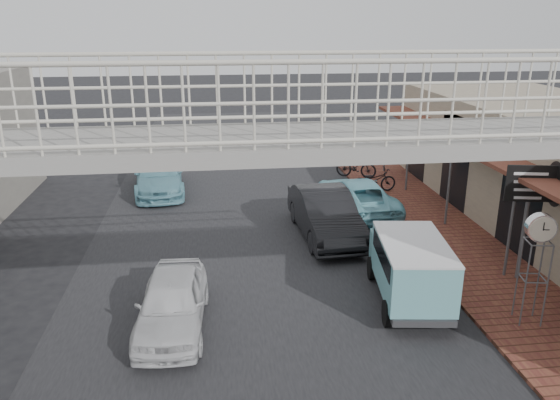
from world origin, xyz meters
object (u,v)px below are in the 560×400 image
object	(u,v)px
motorcycle_far	(356,166)
street_clock	(540,233)
angkot_curb	(357,196)
dark_sedan	(325,214)
white_hatchback	(172,302)
motorcycle_near	(374,180)
angkot_far	(159,175)
angkot_van	(410,262)

from	to	relation	value
motorcycle_far	street_clock	xyz separation A→B (m)	(0.88, -12.38, 1.68)
angkot_curb	dark_sedan	bearing A→B (deg)	49.67
white_hatchback	dark_sedan	size ratio (longest dim) A/B	0.80
white_hatchback	motorcycle_near	world-z (taller)	white_hatchback
angkot_far	motorcycle_near	size ratio (longest dim) A/B	2.49
dark_sedan	street_clock	bearing A→B (deg)	-62.35
white_hatchback	angkot_van	distance (m)	5.88
angkot_curb	street_clock	distance (m)	8.51
white_hatchback	street_clock	xyz separation A→B (m)	(8.23, -0.93, 1.68)
dark_sedan	motorcycle_far	distance (m)	6.92
motorcycle_near	street_clock	xyz separation A→B (m)	(0.71, -10.22, 1.72)
motorcycle_near	street_clock	world-z (taller)	street_clock
angkot_far	motorcycle_far	world-z (taller)	angkot_far
angkot_far	angkot_van	world-z (taller)	angkot_van
white_hatchback	motorcycle_far	bearing A→B (deg)	60.37
motorcycle_far	dark_sedan	bearing A→B (deg)	-176.67
angkot_far	motorcycle_far	bearing A→B (deg)	-1.00
angkot_curb	white_hatchback	bearing A→B (deg)	46.18
dark_sedan	angkot_far	world-z (taller)	dark_sedan
motorcycle_near	angkot_far	bearing A→B (deg)	73.84
dark_sedan	angkot_curb	xyz separation A→B (m)	(1.61, 2.10, -0.12)
dark_sedan	angkot_van	xyz separation A→B (m)	(1.20, -4.61, 0.32)
angkot_far	motorcycle_far	xyz separation A→B (m)	(8.55, 0.67, -0.04)
angkot_van	street_clock	bearing A→B (deg)	-22.75
motorcycle_far	angkot_van	bearing A→B (deg)	-161.43
motorcycle_near	motorcycle_far	bearing A→B (deg)	-1.88
dark_sedan	motorcycle_near	bearing A→B (deg)	52.35
white_hatchback	motorcycle_far	distance (m)	13.61
angkot_van	motorcycle_far	distance (m)	11.10
dark_sedan	motorcycle_near	size ratio (longest dim) A/B	2.48
dark_sedan	angkot_far	distance (m)	8.16
street_clock	angkot_far	bearing A→B (deg)	138.82
angkot_van	street_clock	world-z (taller)	street_clock
motorcycle_far	angkot_far	bearing A→B (deg)	120.89
motorcycle_far	white_hatchback	bearing A→B (deg)	173.71
angkot_far	street_clock	world-z (taller)	street_clock
motorcycle_near	white_hatchback	bearing A→B (deg)	134.53
angkot_far	angkot_van	distance (m)	12.49
angkot_van	angkot_far	bearing A→B (deg)	131.93
dark_sedan	angkot_van	distance (m)	4.78
white_hatchback	motorcycle_far	world-z (taller)	white_hatchback
motorcycle_far	street_clock	size ratio (longest dim) A/B	0.68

